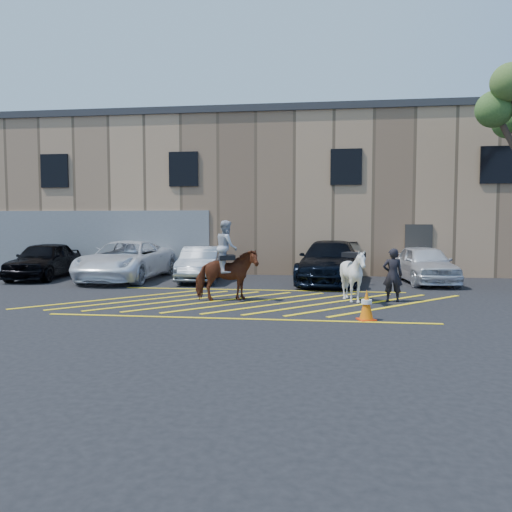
# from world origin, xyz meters

# --- Properties ---
(ground) EXTENTS (90.00, 90.00, 0.00)m
(ground) POSITION_xyz_m (0.00, 0.00, 0.00)
(ground) COLOR black
(ground) RESTS_ON ground
(car_black_suv) EXTENTS (2.20, 4.54, 1.49)m
(car_black_suv) POSITION_xyz_m (-9.19, 4.53, 0.75)
(car_black_suv) COLOR black
(car_black_suv) RESTS_ON ground
(car_white_pickup) EXTENTS (2.62, 5.58, 1.54)m
(car_white_pickup) POSITION_xyz_m (-5.69, 4.48, 0.77)
(car_white_pickup) COLOR white
(car_white_pickup) RESTS_ON ground
(car_silver_sedan) EXTENTS (1.78, 4.17, 1.34)m
(car_silver_sedan) POSITION_xyz_m (-2.68, 4.61, 0.67)
(car_silver_sedan) COLOR gray
(car_silver_sedan) RESTS_ON ground
(car_blue_suv) EXTENTS (2.75, 5.62, 1.57)m
(car_blue_suv) POSITION_xyz_m (2.34, 4.67, 0.79)
(car_blue_suv) COLOR black
(car_blue_suv) RESTS_ON ground
(car_white_suv) EXTENTS (2.08, 4.35, 1.43)m
(car_white_suv) POSITION_xyz_m (5.87, 4.95, 0.72)
(car_white_suv) COLOR white
(car_white_suv) RESTS_ON ground
(handler) EXTENTS (0.59, 0.40, 1.55)m
(handler) POSITION_xyz_m (4.05, 0.31, 0.78)
(handler) COLOR black
(handler) RESTS_ON ground
(warehouse) EXTENTS (32.42, 10.20, 7.30)m
(warehouse) POSITION_xyz_m (-0.01, 11.99, 3.65)
(warehouse) COLOR tan
(warehouse) RESTS_ON ground
(hatching_zone) EXTENTS (12.60, 5.12, 0.01)m
(hatching_zone) POSITION_xyz_m (-0.00, -0.30, 0.01)
(hatching_zone) COLOR yellow
(hatching_zone) RESTS_ON ground
(mounted_bay) EXTENTS (1.95, 1.31, 2.36)m
(mounted_bay) POSITION_xyz_m (-0.75, -0.16, 0.95)
(mounted_bay) COLOR brown
(mounted_bay) RESTS_ON ground
(saddled_white) EXTENTS (1.74, 1.80, 1.54)m
(saddled_white) POSITION_xyz_m (2.91, 0.08, 0.78)
(saddled_white) COLOR silver
(saddled_white) RESTS_ON ground
(traffic_cone) EXTENTS (0.48, 0.48, 0.73)m
(traffic_cone) POSITION_xyz_m (3.06, -2.55, 0.37)
(traffic_cone) COLOR red
(traffic_cone) RESTS_ON ground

